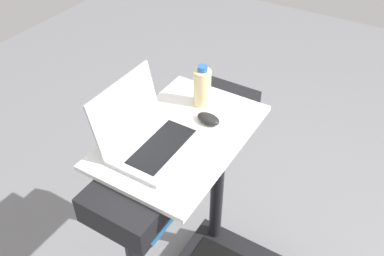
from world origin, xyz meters
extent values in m
cylinder|color=black|center=(0.34, 0.70, 0.59)|extent=(0.07, 0.07, 0.89)
cube|color=black|center=(0.00, 0.70, 1.09)|extent=(0.90, 0.28, 0.11)
cube|color=#0C3F19|center=(0.00, 0.56, 1.09)|extent=(0.24, 0.01, 0.06)
cube|color=#1E598C|center=(0.00, 0.56, 1.05)|extent=(0.81, 0.00, 0.02)
cube|color=white|center=(0.00, 0.70, 1.16)|extent=(0.69, 0.45, 0.02)
cube|color=#B7B7BC|center=(-0.11, 0.73, 1.18)|extent=(0.34, 0.23, 0.02)
cube|color=black|center=(-0.11, 0.71, 1.19)|extent=(0.28, 0.12, 0.00)
cube|color=#B7B7BC|center=(-0.11, 0.86, 1.29)|extent=(0.34, 0.05, 0.22)
cube|color=#B2E0B7|center=(-0.11, 0.86, 1.30)|extent=(0.30, 0.04, 0.19)
ellipsoid|color=black|center=(0.12, 0.65, 1.18)|extent=(0.07, 0.11, 0.03)
cylinder|color=beige|center=(0.21, 0.73, 1.25)|extent=(0.07, 0.07, 0.16)
cylinder|color=#2659A5|center=(0.21, 0.73, 1.34)|extent=(0.04, 0.04, 0.02)
camera|label=1|loc=(-1.01, 0.04, 2.19)|focal=38.80mm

